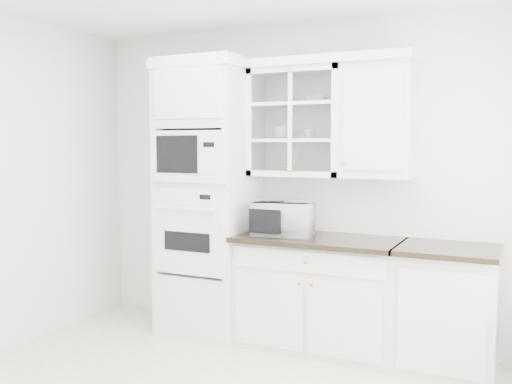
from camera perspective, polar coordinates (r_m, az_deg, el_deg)
The scene contains 12 objects.
room_shell at distance 3.78m, azimuth -2.75°, elevation 6.51°, with size 4.00×3.50×2.70m.
oven_column at distance 5.03m, azimuth -4.85°, elevation -0.56°, with size 0.76×0.68×2.40m.
base_cabinet_run at distance 4.75m, azimuth 6.33°, elevation -9.93°, with size 1.32×0.67×0.92m.
extra_base_cabinet at distance 4.53m, azimuth 18.56°, elevation -10.87°, with size 0.72×0.67×0.92m.
upper_cabinet_glass at distance 4.82m, azimuth 4.20°, elevation 6.96°, with size 0.80×0.33×0.90m.
upper_cabinet_solid at distance 4.61m, azimuth 12.08°, elevation 6.96°, with size 0.55×0.33×0.90m, color white.
crown_molding at distance 4.88m, azimuth 2.95°, elevation 12.66°, with size 2.14×0.38×0.07m, color white.
countertop_microwave at distance 4.70m, azimuth 2.79°, elevation -2.66°, with size 0.48×0.40×0.28m, color white.
bowl_a at distance 4.86m, azimuth 2.64°, elevation 9.13°, with size 0.20×0.20×0.05m, color white.
bowl_b at distance 4.79m, azimuth 6.00°, elevation 9.22°, with size 0.18×0.18×0.06m, color white.
cup_a at distance 4.87m, azimuth 2.69°, elevation 5.91°, with size 0.13×0.13×0.11m, color white.
cup_b at distance 4.76m, azimuth 5.31°, elevation 5.79°, with size 0.09×0.09×0.08m, color white.
Camera 1 is at (1.80, -2.89, 1.66)m, focal length 40.00 mm.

